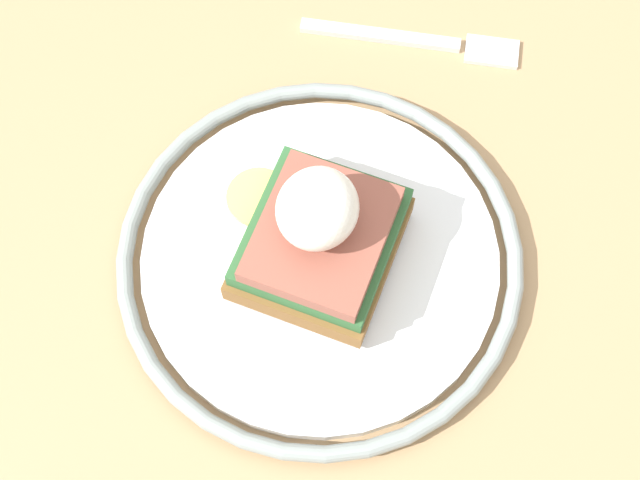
{
  "coord_description": "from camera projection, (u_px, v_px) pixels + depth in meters",
  "views": [
    {
      "loc": [
        0.21,
        0.09,
        1.26
      ],
      "look_at": [
        0.02,
        0.02,
        0.79
      ],
      "focal_mm": 50.0,
      "sensor_mm": 36.0,
      "label": 1
    }
  ],
  "objects": [
    {
      "name": "ground_plane",
      "position": [
        311.0,
        446.0,
        1.25
      ],
      "size": [
        6.0,
        6.0,
        0.0
      ],
      "primitive_type": "plane",
      "color": "#B2ADA3"
    },
    {
      "name": "dining_table",
      "position": [
        304.0,
        296.0,
        0.68
      ],
      "size": [
        1.0,
        0.65,
        0.75
      ],
      "color": "tan",
      "rests_on": "ground_plane"
    },
    {
      "name": "plate",
      "position": [
        320.0,
        258.0,
        0.54
      ],
      "size": [
        0.25,
        0.25,
        0.02
      ],
      "color": "silver",
      "rests_on": "dining_table"
    },
    {
      "name": "sandwich",
      "position": [
        319.0,
        234.0,
        0.51
      ],
      "size": [
        0.09,
        0.11,
        0.08
      ],
      "color": "brown",
      "rests_on": "plate"
    },
    {
      "name": "fork",
      "position": [
        424.0,
        42.0,
        0.61
      ],
      "size": [
        0.05,
        0.15,
        0.0
      ],
      "color": "silver",
      "rests_on": "dining_table"
    }
  ]
}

